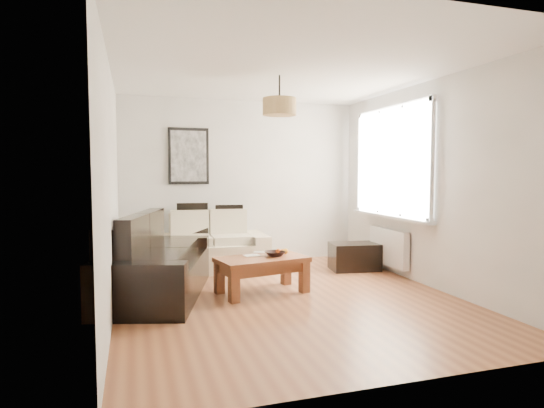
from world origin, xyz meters
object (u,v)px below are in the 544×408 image
object	(u,v)px
loveseat_cream	(211,242)
ottoman	(354,256)
coffee_table	(262,275)
sofa_leather	(157,259)

from	to	relation	value
loveseat_cream	ottoman	size ratio (longest dim) A/B	2.35
coffee_table	loveseat_cream	bearing A→B (deg)	104.19
coffee_table	ottoman	size ratio (longest dim) A/B	1.52
loveseat_cream	coffee_table	xyz separation A→B (m)	(0.37, -1.48, -0.19)
sofa_leather	coffee_table	xyz separation A→B (m)	(1.21, -0.25, -0.22)
coffee_table	ottoman	world-z (taller)	coffee_table
sofa_leather	ottoman	bearing A→B (deg)	-62.66
coffee_table	ottoman	xyz separation A→B (m)	(1.67, 0.83, -0.02)
loveseat_cream	sofa_leather	distance (m)	1.49
loveseat_cream	coffee_table	bearing A→B (deg)	-74.45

